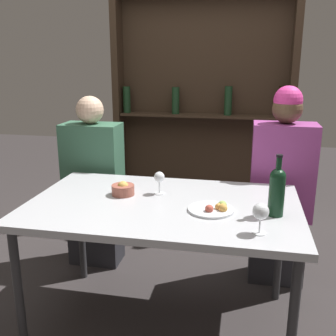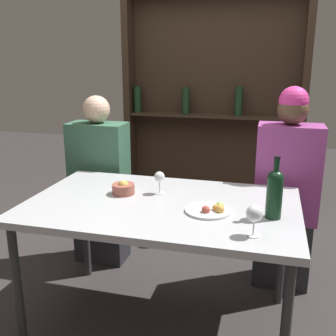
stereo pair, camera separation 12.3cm
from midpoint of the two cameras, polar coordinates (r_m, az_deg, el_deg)
ground_plane at (r=2.39m, az=0.73°, el=-21.56°), size 10.00×10.00×0.00m
dining_table at (r=2.06m, az=0.79°, el=-6.55°), size 1.39×0.87×0.73m
wine_rack_wall at (r=3.59m, az=7.55°, el=10.52°), size 1.60×0.21×2.25m
wine_bottle at (r=1.88m, az=17.04°, el=-3.30°), size 0.07×0.07×0.30m
wine_glass_0 at (r=1.68m, az=14.50°, el=-6.56°), size 0.07×0.07×0.14m
wine_glass_1 at (r=2.14m, az=0.39°, el=-1.47°), size 0.06×0.06×0.13m
food_plate_0 at (r=1.93m, az=8.04°, el=-6.05°), size 0.23×0.23×0.05m
snack_bowl at (r=2.16m, az=-4.88°, el=-2.97°), size 0.12×0.12×0.08m
seated_person_left at (r=2.84m, az=-8.63°, el=-2.64°), size 0.40×0.22×1.21m
seated_person_right at (r=2.61m, az=18.03°, el=-3.69°), size 0.39×0.22×1.29m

